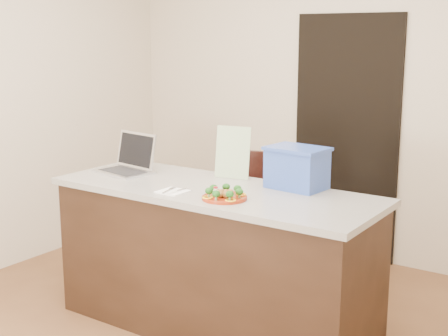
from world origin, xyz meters
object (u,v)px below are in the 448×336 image
Objects in this scene: yogurt_bottle at (216,194)px; laptop at (130,161)px; blue_box at (297,168)px; island at (214,259)px; plate at (224,197)px; chair at (263,213)px; napkin at (173,191)px.

yogurt_bottle is 0.94m from laptop.
laptop is at bearing -163.51° from blue_box.
island is 5.11× the size of laptop.
island is at bearing 127.36° from yogurt_bottle.
yogurt_bottle reaches higher than plate.
blue_box reaches higher than plate.
plate is 0.97m from laptop.
laptop reaches higher than blue_box.
laptop is 1.03m from chair.
plate is at bearing 6.32° from napkin.
laptop is (-0.74, 0.06, 0.53)m from island.
laptop is at bearing 175.71° from island.
laptop reaches higher than yogurt_bottle.
laptop is at bearing 165.82° from plate.
napkin is (-0.35, -0.04, -0.01)m from plate.
plate is (0.20, -0.18, 0.47)m from island.
chair is (-0.30, 0.92, -0.36)m from plate.
chair is (-0.25, 0.95, -0.38)m from yogurt_bottle.
chair is (0.05, 0.96, -0.35)m from napkin.
laptop reaches higher than plate.
plate is 1.04m from chair.
yogurt_bottle is (0.30, 0.01, 0.03)m from napkin.
blue_box is (0.26, 0.48, 0.10)m from yogurt_bottle.
laptop is 1.18m from blue_box.
laptop reaches higher than island.
yogurt_bottle is 0.07× the size of chair.
island is at bearing 4.62° from laptop.
plate is 3.62× the size of yogurt_bottle.
yogurt_bottle is 0.18× the size of laptop.
napkin is at bearing -123.16° from island.
blue_box is at bearing 61.91° from yogurt_bottle.
chair reaches higher than napkin.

